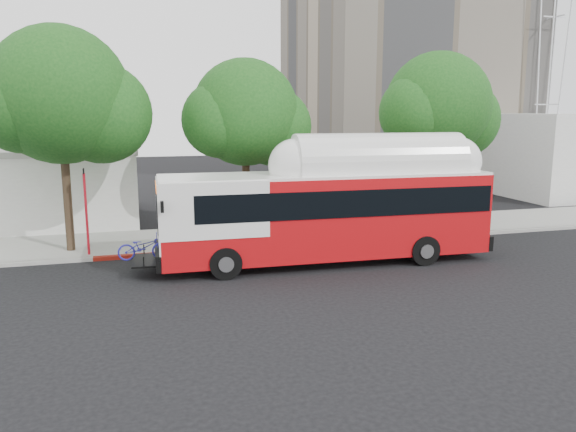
{
  "coord_description": "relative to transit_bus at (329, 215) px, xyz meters",
  "views": [
    {
      "loc": [
        -6.28,
        -20.26,
        6.16
      ],
      "look_at": [
        0.25,
        3.0,
        1.65
      ],
      "focal_mm": 35.0,
      "sensor_mm": 36.0,
      "label": 1
    }
  ],
  "objects": [
    {
      "name": "street_tree_right",
      "position": [
        8.03,
        4.87,
        4.27
      ],
      "size": [
        6.21,
        5.4,
        9.18
      ],
      "color": "#2D2116",
      "rests_on": "ground"
    },
    {
      "name": "sidewalk",
      "position": [
        -1.41,
        5.51,
        -1.91
      ],
      "size": [
        60.0,
        5.0,
        0.15
      ],
      "primitive_type": "cube",
      "color": "gray",
      "rests_on": "ground"
    },
    {
      "name": "ground",
      "position": [
        -1.41,
        -0.99,
        -1.99
      ],
      "size": [
        120.0,
        120.0,
        0.0
      ],
      "primitive_type": "plane",
      "color": "black",
      "rests_on": "ground"
    },
    {
      "name": "red_curb_segment",
      "position": [
        -4.41,
        2.91,
        -1.91
      ],
      "size": [
        10.0,
        0.32,
        0.16
      ],
      "primitive_type": "cube",
      "color": "maroon",
      "rests_on": "ground"
    },
    {
      "name": "signal_pole",
      "position": [
        -9.6,
        3.45,
        -0.02
      ],
      "size": [
        0.11,
        0.36,
        3.83
      ],
      "color": "#B51320",
      "rests_on": "ground"
    },
    {
      "name": "street_tree_left",
      "position": [
        -9.94,
        4.57,
        4.62
      ],
      "size": [
        6.67,
        5.8,
        9.74
      ],
      "color": "#2D2116",
      "rests_on": "ground"
    },
    {
      "name": "transit_bus",
      "position": [
        0.0,
        0.0,
        0.0
      ],
      "size": [
        14.47,
        3.4,
        4.25
      ],
      "rotation": [
        0.0,
        0.0,
        -0.03
      ],
      "color": "#B50C11",
      "rests_on": "ground"
    },
    {
      "name": "curb_strip",
      "position": [
        -1.41,
        2.91,
        -1.91
      ],
      "size": [
        60.0,
        0.3,
        0.15
      ],
      "primitive_type": "cube",
      "color": "gray",
      "rests_on": "ground"
    },
    {
      "name": "street_tree_mid",
      "position": [
        -2.0,
        5.07,
        3.92
      ],
      "size": [
        5.75,
        5.0,
        8.62
      ],
      "color": "#2D2116",
      "rests_on": "ground"
    }
  ]
}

